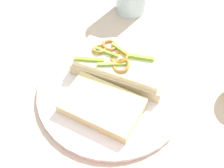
{
  "coord_description": "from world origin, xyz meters",
  "views": [
    {
      "loc": [
        0.25,
        -0.26,
        0.51
      ],
      "look_at": [
        0.0,
        0.0,
        0.03
      ],
      "focal_mm": 50.39,
      "sensor_mm": 36.0,
      "label": 1
    }
  ],
  "objects": [
    {
      "name": "bread_slice_side",
      "position": [
        0.02,
        -0.04,
        0.02
      ],
      "size": [
        0.16,
        0.13,
        0.02
      ],
      "primitive_type": "cube",
      "rotation": [
        0.0,
        0.0,
        0.28
      ],
      "color": "beige",
      "rests_on": "plate"
    },
    {
      "name": "ground_plane",
      "position": [
        0.0,
        0.0,
        0.0
      ],
      "size": [
        2.0,
        2.0,
        0.0
      ],
      "primitive_type": "plane",
      "color": "#C2B3A2",
      "rests_on": "ground"
    },
    {
      "name": "sandwich",
      "position": [
        -0.02,
        0.04,
        0.03
      ],
      "size": [
        0.21,
        0.15,
        0.05
      ],
      "rotation": [
        0.0,
        0.0,
        0.36
      ],
      "color": "beige",
      "rests_on": "plate"
    },
    {
      "name": "plate",
      "position": [
        0.0,
        0.0,
        0.01
      ],
      "size": [
        0.29,
        0.29,
        0.01
      ],
      "primitive_type": "cylinder",
      "color": "white",
      "rests_on": "ground_plane"
    }
  ]
}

